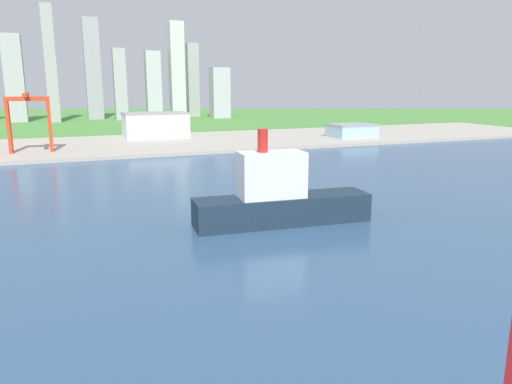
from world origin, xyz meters
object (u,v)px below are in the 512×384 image
object	(u,v)px
cargo_ship	(279,198)
warehouse_annex	(352,130)
port_crane_red	(28,110)
warehouse_main	(155,125)

from	to	relation	value
cargo_ship	warehouse_annex	bearing A→B (deg)	51.84
cargo_ship	port_crane_red	xyz separation A→B (m)	(-89.35, 220.09, 22.55)
port_crane_red	warehouse_main	xyz separation A→B (m)	(99.11, 65.78, -18.45)
port_crane_red	warehouse_main	size ratio (longest dim) A/B	0.73
warehouse_main	cargo_ship	bearing A→B (deg)	-91.96
cargo_ship	warehouse_annex	world-z (taller)	cargo_ship
port_crane_red	warehouse_main	world-z (taller)	port_crane_red
port_crane_red	warehouse_annex	size ratio (longest dim) A/B	1.05
warehouse_annex	port_crane_red	bearing A→B (deg)	-179.65
cargo_ship	port_crane_red	world-z (taller)	port_crane_red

